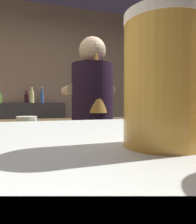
% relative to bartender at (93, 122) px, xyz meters
% --- Properties ---
extents(wall_back, '(5.20, 0.10, 2.70)m').
position_rel_bartender_xyz_m(wall_back, '(-0.25, 1.88, 0.40)').
color(wall_back, '#9A7B62').
rests_on(wall_back, ground).
extents(prep_counter, '(2.10, 0.60, 0.94)m').
position_rel_bartender_xyz_m(prep_counter, '(0.10, 0.46, -0.49)').
color(prep_counter, brown).
rests_on(prep_counter, ground).
extents(back_shelf, '(0.96, 0.36, 1.12)m').
position_rel_bartender_xyz_m(back_shelf, '(-0.49, 1.60, -0.40)').
color(back_shelf, '#3F3A3D').
rests_on(back_shelf, ground).
extents(bartender, '(0.42, 0.51, 1.65)m').
position_rel_bartender_xyz_m(bartender, '(0.00, 0.00, 0.00)').
color(bartender, '#33372F').
rests_on(bartender, ground).
extents(knife_block, '(0.10, 0.08, 0.27)m').
position_rel_bartender_xyz_m(knife_block, '(0.58, 0.40, 0.09)').
color(knife_block, '#915A3F').
rests_on(knife_block, prep_counter).
extents(mixing_bowl, '(0.18, 0.18, 0.05)m').
position_rel_bartender_xyz_m(mixing_bowl, '(-0.53, 0.37, 0.01)').
color(mixing_bowl, silver).
rests_on(mixing_bowl, prep_counter).
extents(chefs_knife, '(0.24, 0.08, 0.01)m').
position_rel_bartender_xyz_m(chefs_knife, '(0.28, 0.41, -0.01)').
color(chefs_knife, silver).
rests_on(chefs_knife, prep_counter).
extents(pint_glass_near, '(0.08, 0.08, 0.13)m').
position_rel_bartender_xyz_m(pint_glass_near, '(-0.35, -1.46, 0.17)').
color(pint_glass_near, gold).
rests_on(pint_glass_near, bar_counter).
extents(bottle_vinegar, '(0.06, 0.06, 0.25)m').
position_rel_bartender_xyz_m(bottle_vinegar, '(-0.48, 1.56, 0.26)').
color(bottle_vinegar, '#D8D481').
rests_on(bottle_vinegar, back_shelf).
extents(bottle_olive_oil, '(0.06, 0.06, 0.24)m').
position_rel_bartender_xyz_m(bottle_olive_oil, '(-0.33, 1.69, 0.26)').
color(bottle_olive_oil, '#375490').
rests_on(bottle_olive_oil, back_shelf).
extents(bottle_soy, '(0.06, 0.06, 0.18)m').
position_rel_bartender_xyz_m(bottle_soy, '(-0.91, 1.58, 0.23)').
color(bottle_soy, '#517C30').
rests_on(bottle_soy, back_shelf).
extents(bottle_hot_sauce, '(0.07, 0.07, 0.19)m').
position_rel_bartender_xyz_m(bottle_hot_sauce, '(-0.56, 1.70, 0.24)').
color(bottle_hot_sauce, black).
rests_on(bottle_hot_sauce, back_shelf).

